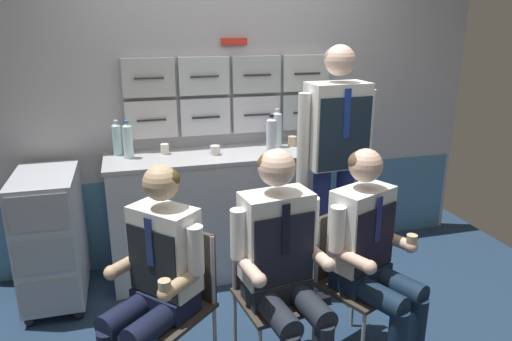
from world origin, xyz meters
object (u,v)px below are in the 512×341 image
object	(u,v)px
crew_member_left	(155,276)
crew_member_by_counter	(372,251)
crew_member_right	(282,260)
crew_member_standing	(335,151)
sparkling_bottle_green	(117,139)
coffee_cup_white	(215,150)
folding_chair_left	(178,289)
folding_chair_right	(269,278)
folding_chair_by_counter	(348,267)
service_trolley	(51,236)

from	to	relation	value
crew_member_left	crew_member_by_counter	size ratio (longest dim) A/B	0.99
crew_member_left	crew_member_right	bearing A→B (deg)	-5.83
crew_member_standing	sparkling_bottle_green	bearing A→B (deg)	153.06
crew_member_standing	coffee_cup_white	distance (m)	0.91
crew_member_right	sparkling_bottle_green	world-z (taller)	crew_member_right
crew_member_right	coffee_cup_white	bearing A→B (deg)	95.19
folding_chair_left	crew_member_left	distance (m)	0.23
folding_chair_right	sparkling_bottle_green	xyz separation A→B (m)	(-0.79, 1.29, 0.56)
crew_member_left	folding_chair_by_counter	bearing A→B (deg)	4.68
service_trolley	crew_member_right	distance (m)	1.75
crew_member_right	sparkling_bottle_green	distance (m)	1.70
crew_member_right	sparkling_bottle_green	size ratio (longest dim) A/B	4.96
crew_member_standing	sparkling_bottle_green	size ratio (longest dim) A/B	6.77
folding_chair_right	crew_member_by_counter	size ratio (longest dim) A/B	0.68
folding_chair_left	coffee_cup_white	xyz separation A→B (m)	(0.42, 1.08, 0.47)
folding_chair_left	sparkling_bottle_green	world-z (taller)	sparkling_bottle_green
sparkling_bottle_green	folding_chair_by_counter	bearing A→B (deg)	-45.21
folding_chair_left	coffee_cup_white	bearing A→B (deg)	68.73
folding_chair_left	crew_member_by_counter	size ratio (longest dim) A/B	0.68
crew_member_standing	sparkling_bottle_green	world-z (taller)	crew_member_standing
service_trolley	crew_member_by_counter	size ratio (longest dim) A/B	0.75
folding_chair_left	crew_member_left	size ratio (longest dim) A/B	0.69
folding_chair_right	coffee_cup_white	distance (m)	1.20
crew_member_standing	coffee_cup_white	world-z (taller)	crew_member_standing
service_trolley	folding_chair_by_counter	bearing A→B (deg)	-29.23
sparkling_bottle_green	folding_chair_left	bearing A→B (deg)	-77.71
crew_member_left	crew_member_standing	xyz separation A→B (m)	(1.27, 0.65, 0.39)
service_trolley	folding_chair_left	world-z (taller)	service_trolley
crew_member_right	coffee_cup_white	world-z (taller)	crew_member_right
crew_member_right	crew_member_by_counter	world-z (taller)	crew_member_right
crew_member_left	coffee_cup_white	size ratio (longest dim) A/B	17.01
folding_chair_right	crew_member_right	bearing A→B (deg)	-81.93
folding_chair_right	crew_member_standing	world-z (taller)	crew_member_standing
crew_member_left	sparkling_bottle_green	xyz separation A→B (m)	(-0.16, 1.38, 0.40)
service_trolley	crew_member_left	bearing A→B (deg)	-59.20
folding_chair_by_counter	crew_member_right	bearing A→B (deg)	-161.11
crew_member_by_counter	folding_chair_right	bearing A→B (deg)	165.17
service_trolley	crew_member_standing	world-z (taller)	crew_member_standing
folding_chair_right	sparkling_bottle_green	world-z (taller)	sparkling_bottle_green
crew_member_right	coffee_cup_white	distance (m)	1.30
coffee_cup_white	sparkling_bottle_green	bearing A→B (deg)	165.31
folding_chair_by_counter	coffee_cup_white	xyz separation A→B (m)	(-0.58, 1.10, 0.47)
folding_chair_left	crew_member_by_counter	world-z (taller)	crew_member_by_counter
crew_member_right	crew_member_by_counter	bearing A→B (deg)	1.19
folding_chair_left	crew_member_left	xyz separation A→B (m)	(-0.12, -0.11, 0.16)
crew_member_by_counter	folding_chair_by_counter	bearing A→B (deg)	114.24
crew_member_right	coffee_cup_white	xyz separation A→B (m)	(-0.11, 1.26, 0.28)
folding_chair_left	folding_chair_by_counter	bearing A→B (deg)	-1.09
folding_chair_by_counter	coffee_cup_white	size ratio (longest dim) A/B	11.66
crew_member_by_counter	sparkling_bottle_green	bearing A→B (deg)	133.13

